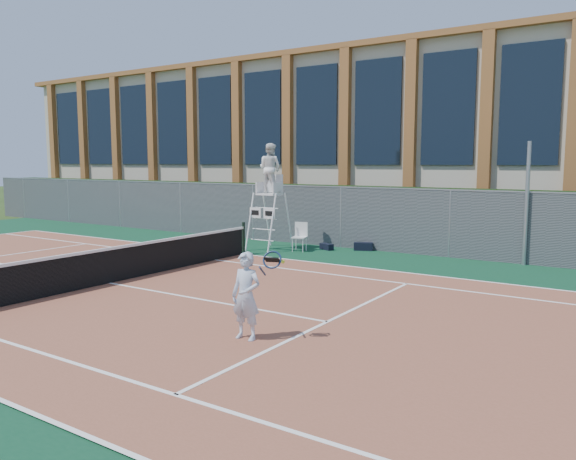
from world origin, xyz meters
The scene contains 13 objects.
ground centered at (0.00, 0.00, 0.00)m, with size 120.00×120.00×0.00m, color #233814.
apron centered at (0.00, 1.00, 0.01)m, with size 36.00×20.00×0.01m, color #0D3B23.
tennis_court centered at (0.00, 0.00, 0.02)m, with size 23.77×10.97×0.02m, color brown.
tennis_net centered at (0.00, 0.00, 0.54)m, with size 0.10×11.30×1.10m.
fence centered at (0.00, 8.80, 1.10)m, with size 40.00×0.06×2.20m, color #595E60, non-canonical shape.
hedge centered at (0.00, 10.00, 1.10)m, with size 40.00×1.40×2.20m, color black.
building centered at (0.00, 17.95, 4.15)m, with size 45.00×10.60×8.22m.
steel_pole centered at (8.33, 8.70, 1.87)m, with size 0.12×0.12×3.73m, color #9EA0A5.
umpire_chair centered at (0.08, 7.05, 2.79)m, with size 1.07×1.64×3.82m.
plastic_chair centered at (1.20, 7.30, 0.60)m, with size 0.56×0.56×1.00m.
sports_bag_near centered at (3.03, 8.58, 0.15)m, with size 0.66×0.26×0.28m, color black.
sports_bag_far centered at (1.86, 8.01, 0.12)m, with size 0.54×0.23×0.22m, color black.
tennis_player centered at (5.74, -1.70, 0.81)m, with size 0.89×0.62×1.57m.
Camera 1 is at (11.58, -9.25, 3.10)m, focal length 35.00 mm.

